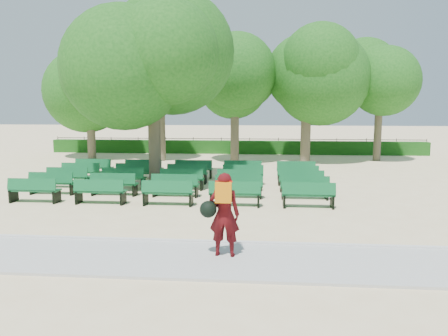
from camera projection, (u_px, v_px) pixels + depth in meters
name	position (u px, v px, depth m)	size (l,w,h in m)	color
ground	(212.00, 193.00, 16.61)	(120.00, 120.00, 0.00)	beige
paving	(172.00, 259.00, 9.30)	(30.00, 2.20, 0.06)	#B4B5B0
curb	(182.00, 242.00, 10.44)	(30.00, 0.12, 0.10)	silver
hedge	(235.00, 147.00, 30.35)	(26.00, 0.70, 0.90)	#195114
fence	(235.00, 153.00, 30.81)	(26.00, 0.10, 1.02)	black
tree_line	(231.00, 161.00, 26.47)	(21.80, 6.80, 7.04)	#205E19
bench_array	(182.00, 187.00, 17.27)	(1.71, 0.56, 1.07)	#105B2D
tree_among	(153.00, 67.00, 17.38)	(4.97, 4.97, 7.07)	brown
person	(223.00, 213.00, 9.31)	(0.87, 0.53, 1.82)	#42090C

